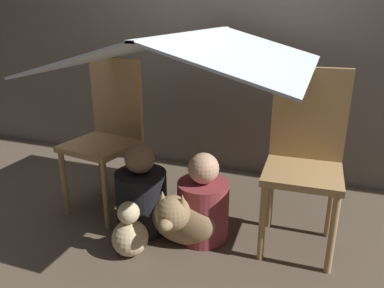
# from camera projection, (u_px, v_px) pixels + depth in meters

# --- Properties ---
(ground_plane) EXTENTS (8.80, 8.80, 0.00)m
(ground_plane) POSITION_uv_depth(u_px,v_px,m) (177.00, 248.00, 2.12)
(ground_plane) COLOR brown
(wall_back) EXTENTS (7.00, 0.05, 2.50)m
(wall_back) POSITION_uv_depth(u_px,v_px,m) (237.00, 13.00, 2.76)
(wall_back) COLOR #6B6056
(wall_back) RESTS_ON ground_plane
(chair_left) EXTENTS (0.46, 0.46, 0.99)m
(chair_left) POSITION_uv_depth(u_px,v_px,m) (108.00, 130.00, 2.42)
(chair_left) COLOR tan
(chair_left) RESTS_ON ground_plane
(chair_right) EXTENTS (0.41, 0.41, 0.99)m
(chair_right) POSITION_uv_depth(u_px,v_px,m) (305.00, 154.00, 2.02)
(chair_right) COLOR tan
(chair_right) RESTS_ON ground_plane
(sheet_canopy) EXTENTS (1.25, 1.32, 0.18)m
(sheet_canopy) POSITION_uv_depth(u_px,v_px,m) (192.00, 49.00, 1.97)
(sheet_canopy) COLOR silver
(person_front) EXTENTS (0.30, 0.30, 0.55)m
(person_front) POSITION_uv_depth(u_px,v_px,m) (142.00, 196.00, 2.23)
(person_front) COLOR black
(person_front) RESTS_ON ground_plane
(person_second) EXTENTS (0.30, 0.30, 0.53)m
(person_second) POSITION_uv_depth(u_px,v_px,m) (203.00, 204.00, 2.15)
(person_second) COLOR maroon
(person_second) RESTS_ON ground_plane
(dog) EXTENTS (0.39, 0.37, 0.39)m
(dog) POSITION_uv_depth(u_px,v_px,m) (180.00, 218.00, 2.07)
(dog) COLOR #9E7F56
(dog) RESTS_ON ground_plane
(plush_toy) EXTENTS (0.20, 0.20, 0.32)m
(plush_toy) POSITION_uv_depth(u_px,v_px,m) (130.00, 233.00, 2.03)
(plush_toy) COLOR beige
(plush_toy) RESTS_ON ground_plane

